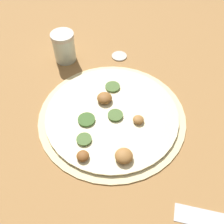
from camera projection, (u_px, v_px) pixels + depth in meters
ground_plane at (112, 116)px, 0.65m from camera, size 3.00×3.00×0.00m
pizza at (112, 116)px, 0.65m from camera, size 0.36×0.36×0.03m
spice_jar at (64, 47)px, 0.76m from camera, size 0.07×0.07×0.09m
loose_cap at (119, 56)px, 0.80m from camera, size 0.05×0.05×0.01m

